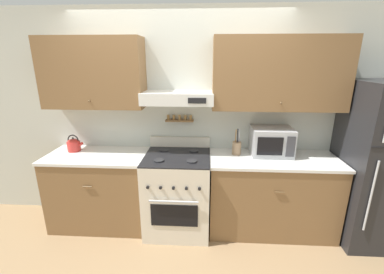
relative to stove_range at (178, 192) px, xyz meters
name	(u,v)px	position (x,y,z in m)	size (l,w,h in m)	color
ground_plane	(176,241)	(0.00, -0.28, -0.47)	(16.00, 16.00, 0.00)	#937551
wall_back	(185,102)	(0.07, 0.31, 1.02)	(5.20, 0.46, 2.55)	silver
counter_left	(101,189)	(-0.95, 0.05, -0.01)	(1.15, 0.64, 0.91)	brown
counter_right	(271,194)	(1.09, 0.05, -0.01)	(1.45, 0.64, 0.91)	brown
stove_range	(178,192)	(0.00, 0.00, 0.00)	(0.74, 0.72, 1.06)	beige
refrigerator	(379,165)	(2.19, -0.03, 0.42)	(0.73, 0.76, 1.77)	#232326
tea_kettle	(74,144)	(-1.27, 0.15, 0.52)	(0.20, 0.15, 0.20)	red
microwave	(271,141)	(1.07, 0.16, 0.60)	(0.46, 0.37, 0.32)	#ADAFB5
utensil_crock	(237,147)	(0.68, 0.15, 0.52)	(0.10, 0.10, 0.31)	#8E7051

